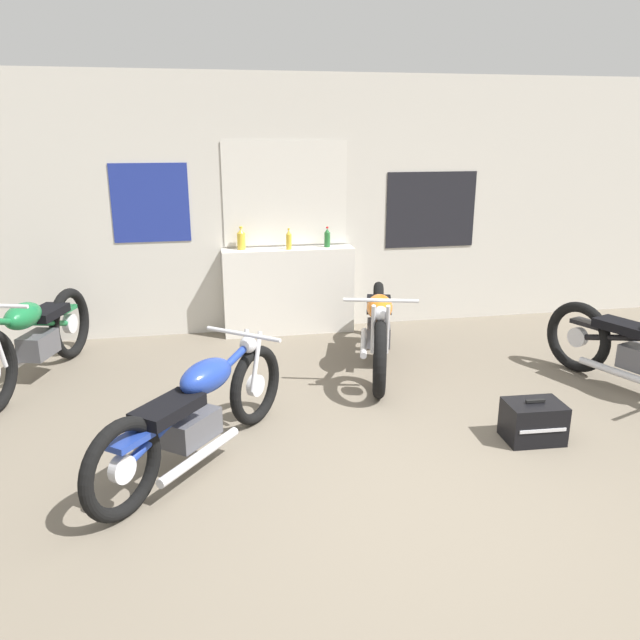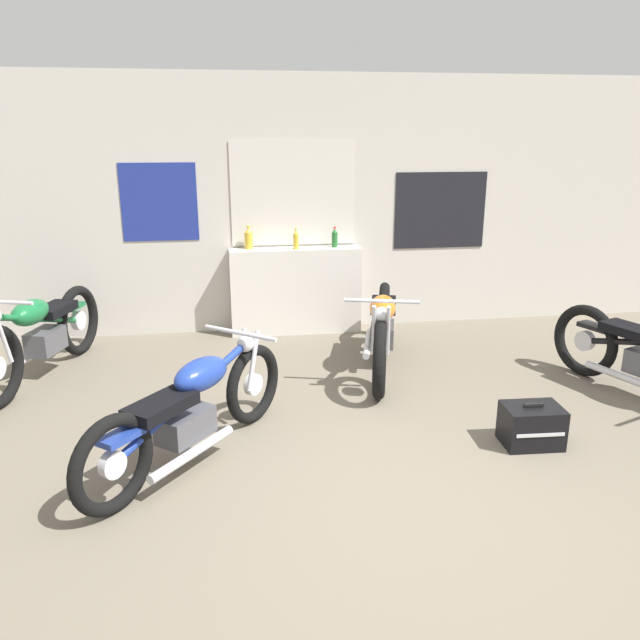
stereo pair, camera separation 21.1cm
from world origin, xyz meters
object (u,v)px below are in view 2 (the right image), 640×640
object	(u,v)px
bottle_left_center	(296,240)
hard_case_black	(532,425)
motorcycle_green	(40,334)
bottle_leftmost	(249,239)
motorcycle_blue	(192,408)
motorcycle_orange	(382,328)
bottle_center	(335,238)

from	to	relation	value
bottle_left_center	hard_case_black	xyz separation A→B (m)	(1.39, -2.87, -0.91)
motorcycle_green	hard_case_black	distance (m)	4.30
bottle_leftmost	motorcycle_blue	bearing A→B (deg)	-100.37
bottle_leftmost	motorcycle_green	bearing A→B (deg)	-151.11
bottle_leftmost	motorcycle_green	size ratio (longest dim) A/B	0.13
hard_case_black	motorcycle_orange	bearing A→B (deg)	112.94
bottle_leftmost	bottle_left_center	distance (m)	0.52
motorcycle_orange	hard_case_black	xyz separation A→B (m)	(0.71, -1.67, -0.25)
motorcycle_green	motorcycle_blue	bearing A→B (deg)	-50.62
motorcycle_blue	motorcycle_orange	distance (m)	2.30
motorcycle_orange	motorcycle_green	bearing A→B (deg)	176.17
motorcycle_blue	motorcycle_green	size ratio (longest dim) A/B	0.83
bottle_center	motorcycle_orange	bearing A→B (deg)	-79.06
motorcycle_orange	hard_case_black	world-z (taller)	motorcycle_orange
hard_case_black	bottle_center	bearing A→B (deg)	107.97
bottle_left_center	motorcycle_blue	distance (m)	3.01
bottle_leftmost	motorcycle_orange	world-z (taller)	bottle_leftmost
bottle_left_center	motorcycle_blue	world-z (taller)	bottle_left_center
bottle_center	hard_case_black	xyz separation A→B (m)	(0.95, -2.94, -0.91)
bottle_center	motorcycle_blue	distance (m)	3.24
motorcycle_blue	motorcycle_green	distance (m)	2.27
motorcycle_orange	hard_case_black	distance (m)	1.83
bottle_left_center	hard_case_black	size ratio (longest dim) A/B	0.54
motorcycle_orange	bottle_left_center	bearing A→B (deg)	119.65
motorcycle_orange	hard_case_black	size ratio (longest dim) A/B	4.73
bottle_left_center	motorcycle_green	xyz separation A→B (m)	(-2.47, -0.99, -0.64)
hard_case_black	bottle_left_center	bearing A→B (deg)	115.84
bottle_leftmost	motorcycle_orange	distance (m)	1.88
motorcycle_orange	bottle_center	bearing A→B (deg)	100.94
bottle_center	motorcycle_blue	size ratio (longest dim) A/B	0.14
bottle_leftmost	motorcycle_orange	xyz separation A→B (m)	(1.19, -1.29, -0.67)
bottle_center	hard_case_black	size ratio (longest dim) A/B	0.53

